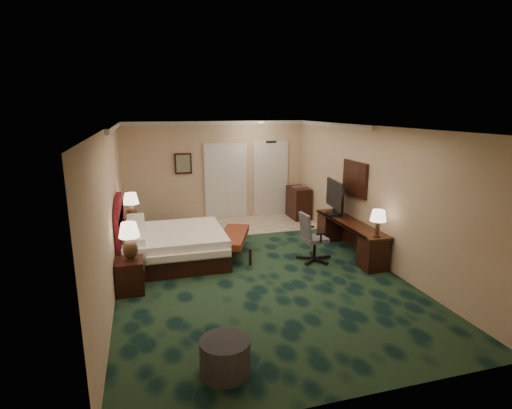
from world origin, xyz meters
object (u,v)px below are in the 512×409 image
object	(u,v)px
bed_bench	(234,245)
nightstand_near	(130,276)
nightstand_far	(132,232)
lamp_far	(131,207)
lamp_near	(130,241)
ottoman	(225,357)
minibar	(298,203)
bed	(175,246)
tv	(335,198)
desk	(349,237)
desk_chair	(315,237)

from	to	relation	value
bed_bench	nightstand_near	bearing A→B (deg)	-128.88
nightstand_far	lamp_far	size ratio (longest dim) A/B	0.83
lamp_near	ottoman	xyz separation A→B (m)	(1.07, -2.56, -0.67)
lamp_near	minibar	distance (m)	5.73
bed	tv	world-z (taller)	tv
lamp_near	tv	xyz separation A→B (m)	(4.38, 1.32, 0.19)
lamp_near	bed_bench	bearing A→B (deg)	30.37
nightstand_far	bed_bench	size ratio (longest dim) A/B	0.38
lamp_near	desk	xyz separation A→B (m)	(4.44, 0.68, -0.54)
bed	lamp_near	bearing A→B (deg)	-123.46
nightstand_near	minibar	bearing A→B (deg)	38.86
nightstand_near	bed	bearing A→B (deg)	55.42
lamp_far	desk_chair	size ratio (longest dim) A/B	0.64
lamp_far	ottoman	size ratio (longest dim) A/B	1.10
desk_chair	ottoman	bearing A→B (deg)	-133.87
bed	desk	world-z (taller)	desk
bed	desk	size ratio (longest dim) A/B	0.83
nightstand_near	desk_chair	world-z (taller)	desk_chair
nightstand_near	desk	world-z (taller)	desk
bed_bench	desk_chair	xyz separation A→B (m)	(1.51, -0.73, 0.27)
nightstand_far	minibar	distance (m)	4.61
desk_chair	bed	bearing A→B (deg)	159.75
desk	desk_chair	world-z (taller)	desk_chair
lamp_near	desk_chair	distance (m)	3.58
ottoman	desk_chair	world-z (taller)	desk_chair
lamp_near	desk	size ratio (longest dim) A/B	0.27
nightstand_far	ottoman	size ratio (longest dim) A/B	0.91
bed	nightstand_far	bearing A→B (deg)	122.53
nightstand_far	desk	size ratio (longest dim) A/B	0.23
nightstand_near	minibar	world-z (taller)	minibar
nightstand_far	minibar	world-z (taller)	minibar
lamp_near	tv	world-z (taller)	tv
nightstand_near	nightstand_far	size ratio (longest dim) A/B	1.04
ottoman	lamp_near	bearing A→B (deg)	112.73
bed_bench	ottoman	size ratio (longest dim) A/B	2.40
bed_bench	desk	size ratio (longest dim) A/B	0.60
nightstand_near	desk_chair	distance (m)	3.61
minibar	nightstand_near	bearing A→B (deg)	-141.14
nightstand_near	bed_bench	size ratio (longest dim) A/B	0.40
bed	lamp_near	world-z (taller)	lamp_near
lamp_near	bed_bench	distance (m)	2.43
lamp_far	bed_bench	size ratio (longest dim) A/B	0.46
lamp_near	minibar	world-z (taller)	lamp_near
bed_bench	nightstand_far	bearing A→B (deg)	167.63
lamp_near	tv	bearing A→B (deg)	16.81
nightstand_near	ottoman	distance (m)	2.78
bed_bench	minibar	size ratio (longest dim) A/B	1.62
nightstand_near	desk	xyz separation A→B (m)	(4.48, 0.68, 0.06)
nightstand_far	desk_chair	distance (m)	4.16
ottoman	minibar	distance (m)	7.02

